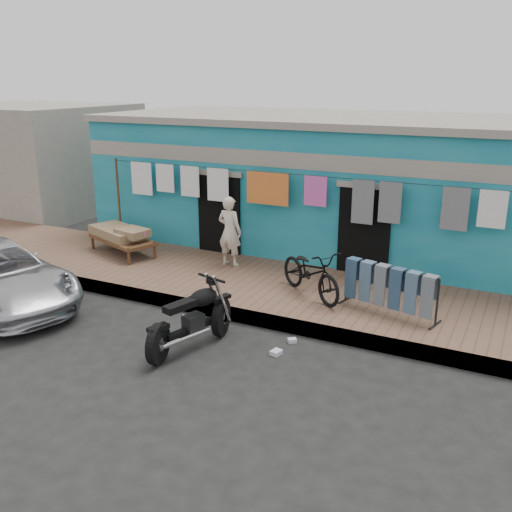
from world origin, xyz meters
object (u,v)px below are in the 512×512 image
Objects in this scene: motorcycle at (191,317)px; bicycle at (311,267)px; charpoy at (122,240)px; jeans_rack at (390,289)px; seated_person at (230,231)px.

bicycle is at bearing 81.21° from motorcycle.
jeans_rack is (6.54, -0.73, 0.12)m from charpoy.
motorcycle is 0.87× the size of charpoy.
seated_person is at bearing 7.92° from charpoy.
motorcycle is 3.54m from jeans_rack.
seated_person is 0.86× the size of bicycle.
charpoy is at bearing 118.02° from bicycle.
seated_person is at bearing 101.95° from bicycle.
charpoy is (-2.70, -0.38, -0.46)m from seated_person.
motorcycle is at bearing -38.28° from charpoy.
jeans_rack is at bearing -6.41° from charpoy.
bicycle is (2.29, -0.96, -0.19)m from seated_person.
motorcycle is 4.94m from charpoy.
charpoy is 1.11× the size of jeans_rack.
motorcycle is at bearing -138.83° from jeans_rack.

